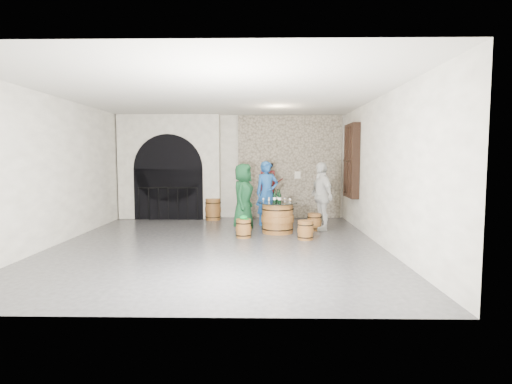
{
  "coord_description": "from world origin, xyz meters",
  "views": [
    {
      "loc": [
        0.97,
        -8.55,
        1.88
      ],
      "look_at": [
        0.81,
        1.13,
        1.05
      ],
      "focal_mm": 28.0,
      "sensor_mm": 36.0,
      "label": 1
    }
  ],
  "objects_px": {
    "barrel_stool_left": "(243,221)",
    "side_barrel": "(213,209)",
    "person_white": "(321,196)",
    "barrel_stool_right": "(314,222)",
    "barrel_stool_near_left": "(244,228)",
    "person_green": "(243,196)",
    "wine_bottle_left": "(275,197)",
    "barrel_stool_far": "(268,218)",
    "barrel_table": "(278,218)",
    "wine_bottle_right": "(278,197)",
    "barrel_stool_near_right": "(305,230)",
    "corking_press": "(268,187)",
    "person_blue": "(267,193)",
    "wine_bottle_center": "(280,198)"
  },
  "relations": [
    {
      "from": "barrel_stool_left",
      "to": "side_barrel",
      "type": "relative_size",
      "value": 0.68
    },
    {
      "from": "wine_bottle_right",
      "to": "wine_bottle_center",
      "type": "bearing_deg",
      "value": -79.61
    },
    {
      "from": "barrel_table",
      "to": "barrel_stool_right",
      "type": "distance_m",
      "value": 1.05
    },
    {
      "from": "corking_press",
      "to": "barrel_stool_near_left",
      "type": "bearing_deg",
      "value": -100.55
    },
    {
      "from": "barrel_stool_near_right",
      "to": "wine_bottle_center",
      "type": "xyz_separation_m",
      "value": [
        -0.57,
        0.75,
        0.68
      ]
    },
    {
      "from": "barrel_stool_far",
      "to": "side_barrel",
      "type": "distance_m",
      "value": 1.96
    },
    {
      "from": "barrel_stool_right",
      "to": "person_white",
      "type": "relative_size",
      "value": 0.25
    },
    {
      "from": "person_green",
      "to": "side_barrel",
      "type": "relative_size",
      "value": 2.67
    },
    {
      "from": "side_barrel",
      "to": "corking_press",
      "type": "height_order",
      "value": "corking_press"
    },
    {
      "from": "barrel_stool_near_right",
      "to": "side_barrel",
      "type": "height_order",
      "value": "side_barrel"
    },
    {
      "from": "barrel_stool_near_left",
      "to": "person_blue",
      "type": "xyz_separation_m",
      "value": [
        0.57,
        1.8,
        0.68
      ]
    },
    {
      "from": "barrel_stool_left",
      "to": "person_blue",
      "type": "bearing_deg",
      "value": 45.18
    },
    {
      "from": "wine_bottle_center",
      "to": "side_barrel",
      "type": "relative_size",
      "value": 0.5
    },
    {
      "from": "barrel_table",
      "to": "barrel_stool_near_left",
      "type": "relative_size",
      "value": 2.27
    },
    {
      "from": "barrel_stool_far",
      "to": "person_green",
      "type": "bearing_deg",
      "value": -143.95
    },
    {
      "from": "wine_bottle_left",
      "to": "wine_bottle_right",
      "type": "distance_m",
      "value": 0.19
    },
    {
      "from": "person_white",
      "to": "corking_press",
      "type": "bearing_deg",
      "value": -159.65
    },
    {
      "from": "barrel_stool_near_left",
      "to": "wine_bottle_left",
      "type": "xyz_separation_m",
      "value": [
        0.75,
        0.59,
        0.68
      ]
    },
    {
      "from": "barrel_stool_near_right",
      "to": "side_barrel",
      "type": "relative_size",
      "value": 0.68
    },
    {
      "from": "barrel_stool_near_left",
      "to": "wine_bottle_left",
      "type": "distance_m",
      "value": 1.17
    },
    {
      "from": "barrel_stool_near_right",
      "to": "side_barrel",
      "type": "bearing_deg",
      "value": 130.84
    },
    {
      "from": "barrel_stool_near_left",
      "to": "barrel_table",
      "type": "bearing_deg",
      "value": 37.2
    },
    {
      "from": "barrel_stool_near_left",
      "to": "side_barrel",
      "type": "height_order",
      "value": "side_barrel"
    },
    {
      "from": "barrel_stool_left",
      "to": "corking_press",
      "type": "bearing_deg",
      "value": 67.45
    },
    {
      "from": "barrel_stool_left",
      "to": "side_barrel",
      "type": "distance_m",
      "value": 1.82
    },
    {
      "from": "person_white",
      "to": "side_barrel",
      "type": "bearing_deg",
      "value": -136.51
    },
    {
      "from": "barrel_table",
      "to": "corking_press",
      "type": "height_order",
      "value": "corking_press"
    },
    {
      "from": "barrel_stool_left",
      "to": "barrel_stool_near_right",
      "type": "xyz_separation_m",
      "value": [
        1.51,
        -1.36,
        0.0
      ]
    },
    {
      "from": "wine_bottle_center",
      "to": "corking_press",
      "type": "bearing_deg",
      "value": 96.87
    },
    {
      "from": "person_blue",
      "to": "person_white",
      "type": "xyz_separation_m",
      "value": [
        1.4,
        -0.75,
        -0.01
      ]
    },
    {
      "from": "barrel_stool_left",
      "to": "person_green",
      "type": "distance_m",
      "value": 0.65
    },
    {
      "from": "barrel_stool_right",
      "to": "person_white",
      "type": "distance_m",
      "value": 0.7
    },
    {
      "from": "person_white",
      "to": "wine_bottle_left",
      "type": "height_order",
      "value": "person_white"
    },
    {
      "from": "barrel_stool_right",
      "to": "corking_press",
      "type": "bearing_deg",
      "value": 123.81
    },
    {
      "from": "barrel_stool_right",
      "to": "person_green",
      "type": "xyz_separation_m",
      "value": [
        -1.86,
        0.17,
        0.65
      ]
    },
    {
      "from": "barrel_table",
      "to": "corking_press",
      "type": "relative_size",
      "value": 0.58
    },
    {
      "from": "barrel_stool_far",
      "to": "wine_bottle_center",
      "type": "bearing_deg",
      "value": -76.42
    },
    {
      "from": "barrel_table",
      "to": "barrel_stool_near_right",
      "type": "height_order",
      "value": "barrel_table"
    },
    {
      "from": "wine_bottle_right",
      "to": "person_green",
      "type": "bearing_deg",
      "value": 156.53
    },
    {
      "from": "person_green",
      "to": "wine_bottle_left",
      "type": "height_order",
      "value": "person_green"
    },
    {
      "from": "barrel_stool_near_left",
      "to": "side_barrel",
      "type": "distance_m",
      "value": 2.88
    },
    {
      "from": "person_green",
      "to": "wine_bottle_right",
      "type": "bearing_deg",
      "value": -99.76
    },
    {
      "from": "person_white",
      "to": "wine_bottle_right",
      "type": "relative_size",
      "value": 5.47
    },
    {
      "from": "barrel_stool_left",
      "to": "barrel_stool_right",
      "type": "bearing_deg",
      "value": -5.17
    },
    {
      "from": "wine_bottle_right",
      "to": "barrel_stool_near_left",
      "type": "bearing_deg",
      "value": -137.48
    },
    {
      "from": "person_blue",
      "to": "wine_bottle_left",
      "type": "xyz_separation_m",
      "value": [
        0.18,
        -1.21,
        0.0
      ]
    },
    {
      "from": "barrel_table",
      "to": "barrel_stool_near_right",
      "type": "bearing_deg",
      "value": -53.68
    },
    {
      "from": "barrel_stool_right",
      "to": "barrel_stool_near_left",
      "type": "relative_size",
      "value": 1.0
    },
    {
      "from": "wine_bottle_left",
      "to": "side_barrel",
      "type": "height_order",
      "value": "wine_bottle_left"
    },
    {
      "from": "barrel_stool_near_right",
      "to": "wine_bottle_right",
      "type": "height_order",
      "value": "wine_bottle_right"
    }
  ]
}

